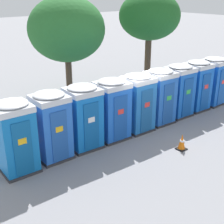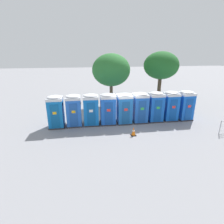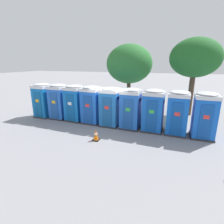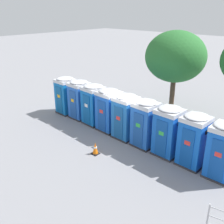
{
  "view_description": "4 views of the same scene",
  "coord_description": "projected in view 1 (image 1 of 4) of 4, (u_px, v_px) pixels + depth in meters",
  "views": [
    {
      "loc": [
        -8.77,
        -9.41,
        5.83
      ],
      "look_at": [
        -1.37,
        -0.25,
        1.16
      ],
      "focal_mm": 50.0,
      "sensor_mm": 36.0,
      "label": 1
    },
    {
      "loc": [
        -3.38,
        -13.59,
        5.59
      ],
      "look_at": [
        -1.03,
        -0.26,
        1.0
      ],
      "focal_mm": 28.0,
      "sensor_mm": 36.0,
      "label": 2
    },
    {
      "loc": [
        3.84,
        -10.51,
        4.02
      ],
      "look_at": [
        0.1,
        -0.29,
        0.91
      ],
      "focal_mm": 28.0,
      "sensor_mm": 36.0,
      "label": 3
    },
    {
      "loc": [
        8.53,
        -10.61,
        6.88
      ],
      "look_at": [
        -1.08,
        -0.26,
        1.23
      ],
      "focal_mm": 42.0,
      "sensor_mm": 36.0,
      "label": 4
    }
  ],
  "objects": [
    {
      "name": "portapotty_7",
      "position": [
        197.0,
        85.0,
        15.74
      ],
      "size": [
        1.2,
        1.24,
        2.54
      ],
      "color": "#2D2D33",
      "rests_on": "ground"
    },
    {
      "name": "portapotty_3",
      "position": [
        112.0,
        109.0,
        12.64
      ],
      "size": [
        1.29,
        1.25,
        2.54
      ],
      "color": "#2D2D33",
      "rests_on": "ground"
    },
    {
      "name": "portapotty_5",
      "position": [
        159.0,
        96.0,
        14.16
      ],
      "size": [
        1.24,
        1.25,
        2.54
      ],
      "color": "#2D2D33",
      "rests_on": "ground"
    },
    {
      "name": "portapotty_0",
      "position": [
        16.0,
        137.0,
        10.27
      ],
      "size": [
        1.2,
        1.23,
        2.54
      ],
      "color": "#2D2D33",
      "rests_on": "ground"
    },
    {
      "name": "street_tree_0",
      "position": [
        67.0,
        29.0,
        16.1
      ],
      "size": [
        4.0,
        4.0,
        5.56
      ],
      "color": "#4C3826",
      "rests_on": "ground"
    },
    {
      "name": "portapotty_2",
      "position": [
        83.0,
        117.0,
        11.89
      ],
      "size": [
        1.28,
        1.26,
        2.54
      ],
      "color": "#2D2D33",
      "rests_on": "ground"
    },
    {
      "name": "traffic_cone",
      "position": [
        182.0,
        142.0,
        12.03
      ],
      "size": [
        0.36,
        0.36,
        0.64
      ],
      "color": "black",
      "rests_on": "ground"
    },
    {
      "name": "portapotty_1",
      "position": [
        51.0,
        125.0,
        11.11
      ],
      "size": [
        1.19,
        1.21,
        2.54
      ],
      "color": "#2D2D33",
      "rests_on": "ground"
    },
    {
      "name": "ground_plane",
      "position": [
        132.0,
        127.0,
        14.08
      ],
      "size": [
        120.0,
        120.0,
        0.0
      ],
      "primitive_type": "plane",
      "color": "gray"
    },
    {
      "name": "portapotty_4",
      "position": [
        138.0,
        102.0,
        13.37
      ],
      "size": [
        1.22,
        1.23,
        2.54
      ],
      "color": "#2D2D33",
      "rests_on": "ground"
    },
    {
      "name": "portapotty_8",
      "position": [
        213.0,
        81.0,
        16.5
      ],
      "size": [
        1.2,
        1.22,
        2.54
      ],
      "color": "#2D2D33",
      "rests_on": "ground"
    },
    {
      "name": "portapotty_6",
      "position": [
        179.0,
        90.0,
        14.97
      ],
      "size": [
        1.24,
        1.24,
        2.54
      ],
      "color": "#2D2D33",
      "rests_on": "ground"
    },
    {
      "name": "street_tree_1",
      "position": [
        149.0,
        16.0,
        18.32
      ],
      "size": [
        3.62,
        3.62,
        5.76
      ],
      "color": "#4C3826",
      "rests_on": "ground"
    }
  ]
}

